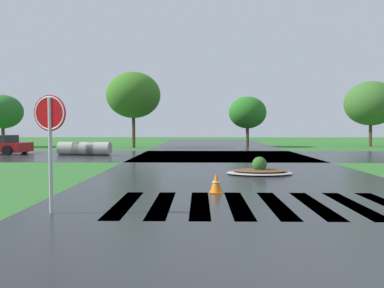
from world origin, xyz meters
name	(u,v)px	position (x,y,z in m)	size (l,w,h in m)	color
ground_plane	(306,277)	(0.00, 0.00, -0.05)	(120.00, 120.00, 0.10)	#2D6628
asphalt_roadway	(235,175)	(0.00, 10.00, 0.00)	(10.55, 80.00, 0.01)	#232628
asphalt_cross_road	(221,156)	(0.00, 19.76, 0.00)	(90.00, 9.50, 0.01)	#232628
crosswalk_stripes	(257,205)	(0.00, 4.34, 0.00)	(6.75, 3.36, 0.01)	white
stop_sign	(50,126)	(-4.52, 3.34, 1.87)	(0.74, 0.22, 2.52)	#B2B5BA
median_island	(259,171)	(0.95, 10.24, 0.15)	(2.53, 1.68, 0.68)	#9E9B93
drainage_pipe_stack	(84,149)	(-8.69, 19.99, 0.42)	(3.45, 1.23, 0.84)	#9E9B93
traffic_cone	(216,183)	(-0.90, 5.97, 0.27)	(0.36, 0.36, 0.56)	orange
background_treeline	(293,104)	(6.90, 30.25, 3.76)	(48.56, 7.41, 6.43)	#4C3823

